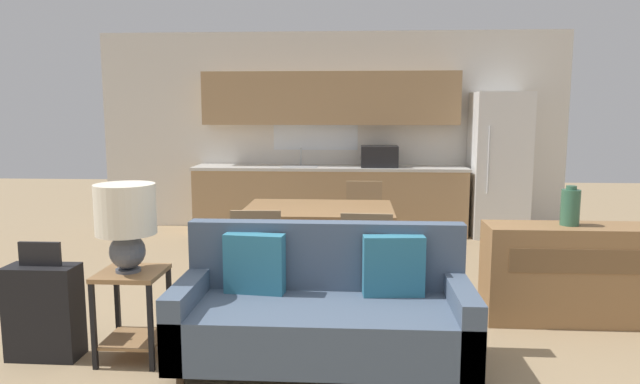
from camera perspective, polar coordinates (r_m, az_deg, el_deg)
name	(u,v)px	position (r m, az deg, el deg)	size (l,w,h in m)	color
ground_plane	(298,379)	(3.69, -2.22, -18.17)	(20.00, 20.00, 0.00)	#9E8460
wall_back	(331,131)	(7.94, 1.06, 6.08)	(6.40, 0.07, 2.70)	silver
kitchen_counter	(331,170)	(7.67, 1.06, 2.19)	(3.63, 0.65, 2.15)	tan
refrigerator	(498,165)	(7.80, 17.40, 2.61)	(0.70, 0.70, 1.87)	white
dining_table	(318,214)	(5.42, -0.17, -2.18)	(1.40, 0.99, 0.73)	olive
couch	(324,311)	(3.77, 0.38, -11.86)	(1.86, 0.80, 0.89)	#3D2D1E
side_table	(133,301)	(4.02, -18.24, -10.28)	(0.41, 0.41, 0.60)	olive
table_lamp	(126,218)	(3.88, -18.84, -2.49)	(0.39, 0.39, 0.58)	#4C515B
credenza	(569,274)	(4.87, 23.62, -7.48)	(1.29, 0.41, 0.76)	olive
vase	(570,207)	(4.77, 23.75, -1.37)	(0.14, 0.14, 0.31)	#336047
dining_chair_near_right	(367,256)	(4.58, 4.70, -6.37)	(0.44, 0.44, 0.86)	#997A56
dining_chair_far_right	(364,215)	(6.31, 4.42, -2.34)	(0.42, 0.42, 0.86)	#997A56
dining_chair_near_left	(258,252)	(4.72, -6.22, -5.94)	(0.44, 0.44, 0.86)	#997A56
suitcase	(44,311)	(4.27, -25.88, -10.66)	(0.47, 0.22, 0.79)	black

